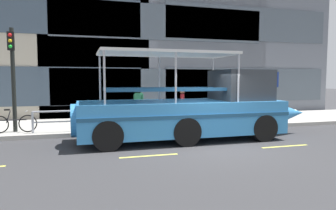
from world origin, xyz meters
TOP-DOWN VIEW (x-y plane):
  - ground_plane at (0.00, 0.00)m, footprint 120.00×120.00m
  - sidewalk at (0.00, 5.60)m, footprint 32.00×4.80m
  - curb_edge at (0.00, 3.11)m, footprint 32.00×0.18m
  - lane_centreline at (-0.00, -0.68)m, footprint 25.80×0.12m
  - curb_guardrail at (-0.73, 3.45)m, footprint 10.98×0.09m
  - traffic_light_pole at (-6.92, 3.99)m, footprint 0.24×0.46m
  - parking_sign at (4.95, 3.73)m, footprint 0.60×0.12m
  - leaned_bicycle at (-6.93, 3.78)m, footprint 1.74×0.46m
  - duck_tour_boat at (-0.09, 1.42)m, footprint 9.54×2.58m
  - pedestrian_near_bow at (2.66, 4.68)m, footprint 0.45×0.23m
  - pedestrian_mid_left at (0.48, 4.67)m, footprint 0.28×0.45m
  - pedestrian_mid_right at (-1.65, 4.91)m, footprint 0.42×0.35m

SIDE VIEW (x-z plane):
  - ground_plane at x=0.00m, z-range 0.00..0.00m
  - lane_centreline at x=0.00m, z-range 0.00..0.01m
  - sidewalk at x=0.00m, z-range 0.00..0.18m
  - curb_edge at x=0.00m, z-range 0.00..0.18m
  - leaned_bicycle at x=-6.93m, z-range 0.08..1.04m
  - curb_guardrail at x=-0.73m, z-range 0.34..1.22m
  - duck_tour_boat at x=-0.09m, z-range -0.53..2.78m
  - pedestrian_near_bow at x=2.66m, z-range 0.35..1.94m
  - pedestrian_mid_left at x=0.48m, z-range 0.35..2.02m
  - pedestrian_mid_right at x=-1.65m, z-range 0.36..2.12m
  - parking_sign at x=4.95m, z-range 0.63..3.14m
  - traffic_light_pole at x=-6.92m, z-range 0.62..4.80m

